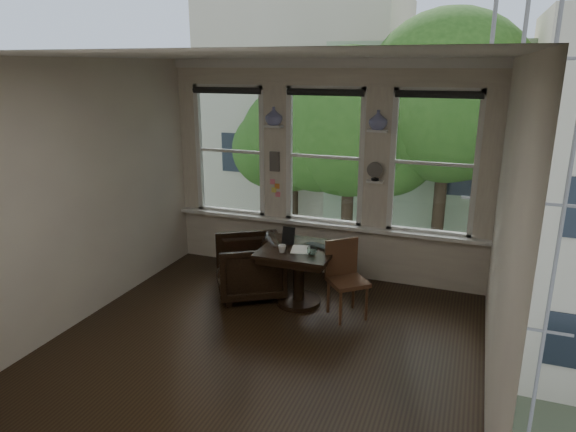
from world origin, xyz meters
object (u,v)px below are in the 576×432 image
at_px(table, 299,276).
at_px(laptop, 315,247).
at_px(armchair_left, 249,267).
at_px(side_chair_right, 348,281).
at_px(mug, 282,249).

height_order(table, laptop, laptop).
xyz_separation_m(armchair_left, side_chair_right, (1.35, -0.15, 0.07)).
bearing_deg(mug, side_chair_right, 6.85).
height_order(table, mug, mug).
height_order(armchair_left, mug, mug).
distance_m(laptop, mug, 0.44).
bearing_deg(laptop, armchair_left, -153.45).
xyz_separation_m(table, mug, (-0.14, -0.22, 0.42)).
bearing_deg(side_chair_right, armchair_left, 133.16).
relative_size(laptop, mug, 3.04).
xyz_separation_m(table, armchair_left, (-0.69, 0.02, 0.01)).
bearing_deg(mug, armchair_left, 156.10).
distance_m(side_chair_right, laptop, 0.60).
bearing_deg(armchair_left, laptop, 62.12).
xyz_separation_m(side_chair_right, laptop, (-0.47, 0.21, 0.30)).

